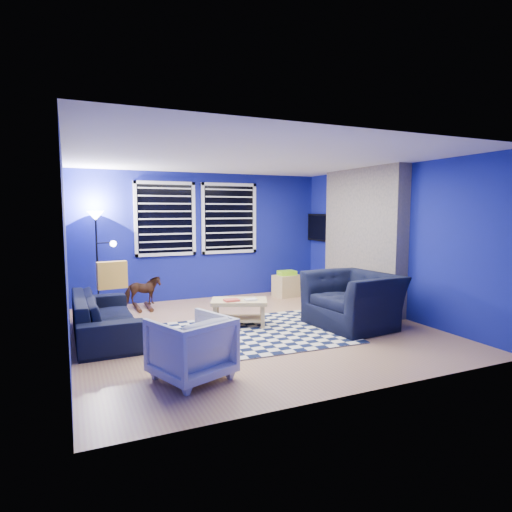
{
  "coord_description": "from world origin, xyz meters",
  "views": [
    {
      "loc": [
        -2.48,
        -5.72,
        1.76
      ],
      "look_at": [
        0.19,
        0.3,
        1.06
      ],
      "focal_mm": 30.0,
      "sensor_mm": 36.0,
      "label": 1
    }
  ],
  "objects_px": {
    "armchair_big": "(353,300)",
    "floor_lamp": "(97,229)",
    "tv": "(321,228)",
    "cabinet": "(287,285)",
    "armchair_bent": "(191,348)",
    "coffee_table": "(239,307)",
    "sofa": "(105,315)",
    "rocking_horse": "(143,291)"
  },
  "relations": [
    {
      "from": "sofa",
      "to": "armchair_bent",
      "type": "xyz_separation_m",
      "value": [
        0.7,
        -1.96,
        0.03
      ]
    },
    {
      "from": "armchair_big",
      "to": "floor_lamp",
      "type": "distance_m",
      "value": 4.52
    },
    {
      "from": "rocking_horse",
      "to": "floor_lamp",
      "type": "bearing_deg",
      "value": 72.53
    },
    {
      "from": "sofa",
      "to": "coffee_table",
      "type": "bearing_deg",
      "value": -97.36
    },
    {
      "from": "tv",
      "to": "sofa",
      "type": "relative_size",
      "value": 0.49
    },
    {
      "from": "coffee_table",
      "to": "cabinet",
      "type": "bearing_deg",
      "value": 44.55
    },
    {
      "from": "tv",
      "to": "cabinet",
      "type": "distance_m",
      "value": 1.44
    },
    {
      "from": "sofa",
      "to": "coffee_table",
      "type": "xyz_separation_m",
      "value": [
        1.92,
        -0.23,
        -0.01
      ]
    },
    {
      "from": "armchair_big",
      "to": "cabinet",
      "type": "relative_size",
      "value": 2.13
    },
    {
      "from": "cabinet",
      "to": "floor_lamp",
      "type": "distance_m",
      "value": 3.81
    },
    {
      "from": "armchair_bent",
      "to": "tv",
      "type": "bearing_deg",
      "value": -158.58
    },
    {
      "from": "cabinet",
      "to": "floor_lamp",
      "type": "bearing_deg",
      "value": 163.95
    },
    {
      "from": "tv",
      "to": "sofa",
      "type": "distance_m",
      "value": 4.87
    },
    {
      "from": "tv",
      "to": "sofa",
      "type": "xyz_separation_m",
      "value": [
        -4.49,
        -1.53,
        -1.1
      ]
    },
    {
      "from": "sofa",
      "to": "cabinet",
      "type": "height_order",
      "value": "sofa"
    },
    {
      "from": "sofa",
      "to": "armchair_bent",
      "type": "height_order",
      "value": "armchair_bent"
    },
    {
      "from": "cabinet",
      "to": "floor_lamp",
      "type": "height_order",
      "value": "floor_lamp"
    },
    {
      "from": "cabinet",
      "to": "tv",
      "type": "bearing_deg",
      "value": -7.52
    },
    {
      "from": "tv",
      "to": "armchair_bent",
      "type": "relative_size",
      "value": 1.36
    },
    {
      "from": "armchair_big",
      "to": "floor_lamp",
      "type": "xyz_separation_m",
      "value": [
        -3.44,
        2.74,
        1.03
      ]
    },
    {
      "from": "floor_lamp",
      "to": "tv",
      "type": "bearing_deg",
      "value": -3.18
    },
    {
      "from": "armchair_big",
      "to": "floor_lamp",
      "type": "height_order",
      "value": "floor_lamp"
    },
    {
      "from": "armchair_bent",
      "to": "coffee_table",
      "type": "distance_m",
      "value": 2.12
    },
    {
      "from": "sofa",
      "to": "floor_lamp",
      "type": "relative_size",
      "value": 1.17
    },
    {
      "from": "armchair_bent",
      "to": "floor_lamp",
      "type": "bearing_deg",
      "value": -101.31
    },
    {
      "from": "coffee_table",
      "to": "tv",
      "type": "bearing_deg",
      "value": 34.37
    },
    {
      "from": "tv",
      "to": "floor_lamp",
      "type": "relative_size",
      "value": 0.57
    },
    {
      "from": "tv",
      "to": "floor_lamp",
      "type": "height_order",
      "value": "floor_lamp"
    },
    {
      "from": "rocking_horse",
      "to": "coffee_table",
      "type": "relative_size",
      "value": 0.64
    },
    {
      "from": "armchair_big",
      "to": "cabinet",
      "type": "height_order",
      "value": "armchair_big"
    },
    {
      "from": "coffee_table",
      "to": "cabinet",
      "type": "distance_m",
      "value": 2.42
    },
    {
      "from": "armchair_bent",
      "to": "cabinet",
      "type": "height_order",
      "value": "armchair_bent"
    },
    {
      "from": "tv",
      "to": "cabinet",
      "type": "height_order",
      "value": "tv"
    },
    {
      "from": "coffee_table",
      "to": "cabinet",
      "type": "height_order",
      "value": "cabinet"
    },
    {
      "from": "armchair_bent",
      "to": "coffee_table",
      "type": "relative_size",
      "value": 0.76
    },
    {
      "from": "coffee_table",
      "to": "cabinet",
      "type": "relative_size",
      "value": 1.64
    },
    {
      "from": "floor_lamp",
      "to": "cabinet",
      "type": "bearing_deg",
      "value": -4.79
    },
    {
      "from": "armchair_big",
      "to": "floor_lamp",
      "type": "relative_size",
      "value": 0.72
    },
    {
      "from": "tv",
      "to": "coffee_table",
      "type": "bearing_deg",
      "value": -145.63
    },
    {
      "from": "tv",
      "to": "rocking_horse",
      "type": "height_order",
      "value": "tv"
    },
    {
      "from": "rocking_horse",
      "to": "floor_lamp",
      "type": "height_order",
      "value": "floor_lamp"
    },
    {
      "from": "coffee_table",
      "to": "rocking_horse",
      "type": "bearing_deg",
      "value": 124.05
    }
  ]
}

